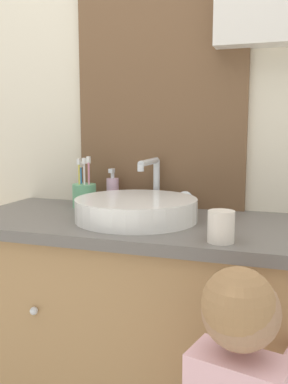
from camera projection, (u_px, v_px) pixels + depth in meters
name	position (u px, v px, depth m)	size (l,w,h in m)	color
wall_back	(181.00, 95.00, 1.59)	(3.20, 0.18, 2.50)	beige
vanity_counter	(151.00, 344.00, 1.45)	(1.27, 0.54, 0.86)	#A37A4C
sink_basin	(137.00, 208.00, 1.39)	(0.40, 0.45, 0.19)	white
toothbrush_holder	(84.00, 194.00, 1.61)	(0.09, 0.09, 0.19)	#66B27F
soap_dispenser	(113.00, 191.00, 1.63)	(0.05, 0.05, 0.14)	#CCA3BC
drinking_cup	(221.00, 227.00, 1.12)	(0.07, 0.07, 0.08)	silver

